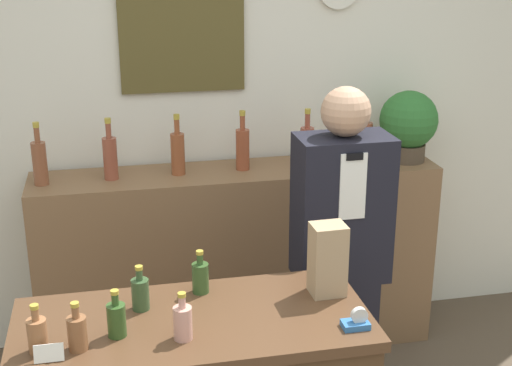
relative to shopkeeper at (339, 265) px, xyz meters
name	(u,v)px	position (x,y,z in m)	size (l,w,h in m)	color
back_wall	(207,96)	(-0.43, 0.97, 0.57)	(5.20, 0.09, 2.70)	silver
back_shelf	(238,260)	(-0.32, 0.72, -0.28)	(2.09, 0.39, 1.01)	brown
shopkeeper	(339,265)	(0.00, 0.00, 0.00)	(0.40, 0.25, 1.58)	black
potted_plant	(408,123)	(0.59, 0.70, 0.43)	(0.31, 0.31, 0.38)	#4C3D2D
paper_bag	(328,259)	(-0.21, -0.47, 0.26)	(0.12, 0.11, 0.27)	tan
tape_dispenser	(357,321)	(-0.19, -0.72, 0.15)	(0.09, 0.06, 0.07)	#2D66A8
price_card_left	(49,353)	(-1.18, -0.71, 0.15)	(0.09, 0.02, 0.06)	white
counter_bottle_0	(37,334)	(-1.21, -0.65, 0.19)	(0.06, 0.06, 0.17)	#98613C
counter_bottle_1	(77,332)	(-1.09, -0.66, 0.19)	(0.06, 0.06, 0.17)	brown
counter_bottle_2	(116,319)	(-0.97, -0.61, 0.19)	(0.06, 0.06, 0.17)	#2E4D20
counter_bottle_3	(140,293)	(-0.88, -0.45, 0.19)	(0.06, 0.06, 0.17)	#344F2D
counter_bottle_4	(183,322)	(-0.76, -0.67, 0.19)	(0.06, 0.06, 0.17)	tan
counter_bottle_5	(200,277)	(-0.66, -0.36, 0.19)	(0.06, 0.06, 0.17)	#325025
shelf_bottle_0	(40,161)	(-1.28, 0.70, 0.34)	(0.07, 0.07, 0.31)	brown
shelf_bottle_1	(110,157)	(-0.95, 0.71, 0.34)	(0.07, 0.07, 0.31)	brown
shelf_bottle_2	(178,152)	(-0.62, 0.72, 0.34)	(0.07, 0.07, 0.31)	brown
shelf_bottle_3	(243,148)	(-0.29, 0.73, 0.34)	(0.07, 0.07, 0.31)	brown
shelf_bottle_4	(307,145)	(0.04, 0.70, 0.34)	(0.07, 0.07, 0.31)	brown
shelf_bottle_5	(366,140)	(0.37, 0.73, 0.34)	(0.07, 0.07, 0.31)	brown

